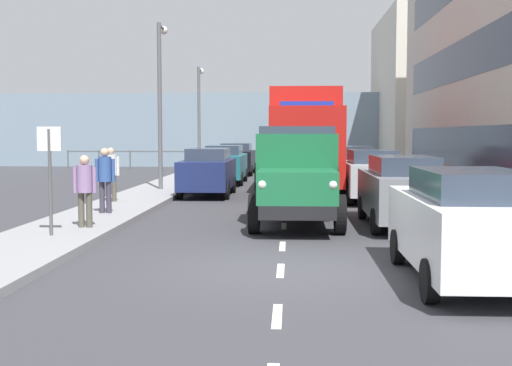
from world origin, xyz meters
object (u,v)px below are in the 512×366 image
Objects in this scene: car_navy_oppositeside_0 at (208,171)px; car_maroon_kerbside_3 at (354,165)px; car_teal_oppositeside_1 at (224,164)px; pedestrian_in_dark_coat at (111,170)px; truck_vintage_green at (297,178)px; car_grey_kerbside_1 at (402,190)px; pedestrian_strolling at (105,175)px; street_sign at (50,162)px; car_white_kerbside_near at (468,224)px; lamp_post_promenade at (160,90)px; pedestrian_couple_a at (85,185)px; car_silver_kerbside_2 at (371,175)px; lamp_post_far at (199,109)px; car_black_oppositeside_2 at (236,158)px; lorry_cargo_red at (305,138)px.

car_maroon_kerbside_3 is at bearing -141.23° from car_navy_oppositeside_0.
pedestrian_in_dark_coat is at bearing 74.75° from car_teal_oppositeside_1.
truck_vintage_green is 13.80m from car_teal_oppositeside_1.
pedestrian_in_dark_coat reaches higher than car_maroon_kerbside_3.
truck_vintage_green is 1.28× the size of car_grey_kerbside_1.
street_sign is at bearing 89.29° from pedestrian_strolling.
car_maroon_kerbside_3 is at bearing -101.83° from truck_vintage_green.
car_white_kerbside_near is 16.88m from lamp_post_promenade.
car_grey_kerbside_1 is 2.55× the size of pedestrian_strolling.
street_sign is at bearing 73.90° from pedestrian_couple_a.
pedestrian_strolling reaches higher than car_maroon_kerbside_3.
street_sign reaches higher than car_silver_kerbside_2.
lamp_post_far reaches higher than car_silver_kerbside_2.
pedestrian_in_dark_coat is 0.27× the size of lamp_post_promenade.
car_white_kerbside_near is 0.68× the size of lamp_post_promenade.
car_grey_kerbside_1 and car_silver_kerbside_2 have the same top height.
car_silver_kerbside_2 is 11.55m from street_sign.
lamp_post_promenade is 11.75m from street_sign.
car_teal_oppositeside_1 is (5.68, -7.54, 0.00)m from car_silver_kerbside_2.
lamp_post_far is (1.93, 0.71, 2.68)m from car_black_oppositeside_2.
truck_vintage_green is 0.90× the size of lamp_post_promenade.
pedestrian_strolling is (7.59, 4.81, 0.27)m from car_silver_kerbside_2.
lamp_post_far reaches higher than street_sign.
lamp_post_far is (-0.64, -15.22, 2.44)m from pedestrian_in_dark_coat.
car_white_kerbside_near is 0.96× the size of car_teal_oppositeside_1.
car_navy_oppositeside_0 is at bearing -125.96° from pedestrian_in_dark_coat.
lamp_post_promenade is at bearing 67.21° from car_teal_oppositeside_1.
truck_vintage_green is at bearing 66.71° from car_silver_kerbside_2.
car_silver_kerbside_2 is (-2.17, 2.46, -1.18)m from lorry_cargo_red.
car_teal_oppositeside_1 is 0.71× the size of lamp_post_promenade.
lorry_cargo_red is 5.05× the size of pedestrian_couple_a.
car_grey_kerbside_1 is at bearing -90.00° from car_white_kerbside_near.
lamp_post_far is 2.52× the size of street_sign.
car_white_kerbside_near is 8.32m from street_sign.
car_maroon_kerbside_3 is 9.67m from car_black_oppositeside_2.
pedestrian_strolling is (5.05, -1.08, -0.01)m from truck_vintage_green.
pedestrian_strolling is (1.91, 12.35, 0.27)m from car_teal_oppositeside_1.
lorry_cargo_red is 4.90× the size of pedestrian_in_dark_coat.
car_silver_kerbside_2 is at bearing 163.69° from car_navy_oppositeside_0.
car_teal_oppositeside_1 is 5.85m from lamp_post_promenade.
car_black_oppositeside_2 is 16.14m from pedestrian_in_dark_coat.
pedestrian_in_dark_coat is (8.25, 1.88, 0.24)m from car_silver_kerbside_2.
pedestrian_in_dark_coat is at bearing -26.11° from car_grey_kerbside_1.
pedestrian_in_dark_coat reaches higher than car_black_oppositeside_2.
car_silver_kerbside_2 and car_navy_oppositeside_0 have the same top height.
lorry_cargo_red is at bearing 124.62° from car_teal_oppositeside_1.
car_navy_oppositeside_0 is 5.88m from car_teal_oppositeside_1.
truck_vintage_green is at bearing 87.48° from lorry_cargo_red.
street_sign is (1.96, 10.29, 0.79)m from car_navy_oppositeside_0.
car_silver_kerbside_2 is (-2.54, -5.89, -0.28)m from truck_vintage_green.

